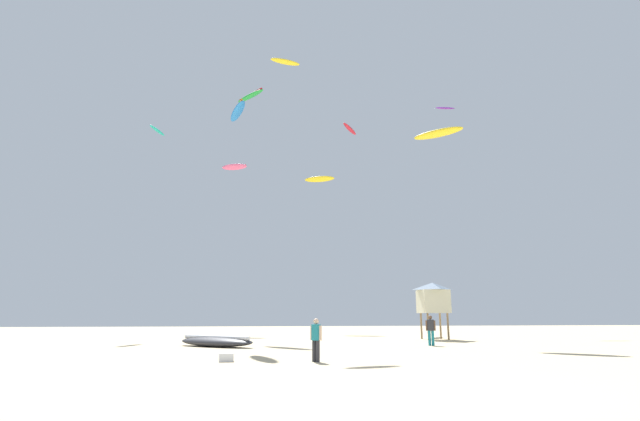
{
  "coord_description": "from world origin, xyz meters",
  "views": [
    {
      "loc": [
        -3.75,
        -12.65,
        1.85
      ],
      "look_at": [
        0.0,
        18.58,
        8.86
      ],
      "focal_mm": 26.06,
      "sensor_mm": 36.0,
      "label": 1
    }
  ],
  "objects_px": {
    "kite_aloft_2": "(438,133)",
    "kite_aloft_3": "(445,108)",
    "kite_aloft_4": "(350,129)",
    "kite_grounded_near": "(216,341)",
    "kite_aloft_0": "(238,111)",
    "person_midground": "(431,328)",
    "kite_aloft_7": "(250,96)",
    "kite_aloft_8": "(285,62)",
    "kite_aloft_5": "(320,179)",
    "kite_aloft_6": "(234,167)",
    "lifeguard_tower": "(433,297)",
    "person_foreground": "(316,336)",
    "cooler_box": "(226,357)",
    "kite_aloft_1": "(157,130)"
  },
  "relations": [
    {
      "from": "kite_aloft_3",
      "to": "kite_aloft_4",
      "type": "height_order",
      "value": "kite_aloft_3"
    },
    {
      "from": "person_foreground",
      "to": "person_midground",
      "type": "distance_m",
      "value": 11.68
    },
    {
      "from": "lifeguard_tower",
      "to": "kite_aloft_5",
      "type": "xyz_separation_m",
      "value": [
        -6.44,
        18.08,
        14.33
      ]
    },
    {
      "from": "person_midground",
      "to": "kite_aloft_2",
      "type": "bearing_deg",
      "value": -15.99
    },
    {
      "from": "person_midground",
      "to": "kite_aloft_4",
      "type": "height_order",
      "value": "kite_aloft_4"
    },
    {
      "from": "kite_aloft_5",
      "to": "person_foreground",
      "type": "bearing_deg",
      "value": -97.03
    },
    {
      "from": "kite_aloft_0",
      "to": "kite_aloft_4",
      "type": "height_order",
      "value": "kite_aloft_4"
    },
    {
      "from": "kite_aloft_8",
      "to": "kite_aloft_0",
      "type": "bearing_deg",
      "value": 165.56
    },
    {
      "from": "kite_aloft_0",
      "to": "kite_aloft_7",
      "type": "distance_m",
      "value": 12.71
    },
    {
      "from": "kite_aloft_7",
      "to": "kite_aloft_3",
      "type": "bearing_deg",
      "value": 15.6
    },
    {
      "from": "kite_aloft_2",
      "to": "kite_aloft_3",
      "type": "height_order",
      "value": "kite_aloft_3"
    },
    {
      "from": "lifeguard_tower",
      "to": "kite_aloft_1",
      "type": "xyz_separation_m",
      "value": [
        -23.13,
        8.87,
        15.87
      ]
    },
    {
      "from": "kite_aloft_4",
      "to": "kite_aloft_6",
      "type": "distance_m",
      "value": 15.24
    },
    {
      "from": "kite_aloft_7",
      "to": "person_midground",
      "type": "bearing_deg",
      "value": -51.96
    },
    {
      "from": "kite_aloft_3",
      "to": "kite_aloft_0",
      "type": "bearing_deg",
      "value": -143.31
    },
    {
      "from": "cooler_box",
      "to": "kite_aloft_5",
      "type": "height_order",
      "value": "kite_aloft_5"
    },
    {
      "from": "kite_aloft_4",
      "to": "kite_grounded_near",
      "type": "bearing_deg",
      "value": -117.12
    },
    {
      "from": "kite_aloft_3",
      "to": "kite_aloft_8",
      "type": "distance_m",
      "value": 27.33
    },
    {
      "from": "kite_grounded_near",
      "to": "kite_aloft_3",
      "type": "height_order",
      "value": "kite_aloft_3"
    },
    {
      "from": "person_midground",
      "to": "person_foreground",
      "type": "bearing_deg",
      "value": 157.3
    },
    {
      "from": "kite_aloft_7",
      "to": "kite_aloft_5",
      "type": "bearing_deg",
      "value": 50.23
    },
    {
      "from": "kite_aloft_2",
      "to": "kite_aloft_6",
      "type": "height_order",
      "value": "kite_aloft_6"
    },
    {
      "from": "kite_aloft_5",
      "to": "kite_aloft_0",
      "type": "bearing_deg",
      "value": -112.36
    },
    {
      "from": "person_foreground",
      "to": "kite_aloft_7",
      "type": "bearing_deg",
      "value": 54.27
    },
    {
      "from": "person_foreground",
      "to": "lifeguard_tower",
      "type": "height_order",
      "value": "lifeguard_tower"
    },
    {
      "from": "kite_aloft_0",
      "to": "kite_aloft_3",
      "type": "height_order",
      "value": "kite_aloft_3"
    },
    {
      "from": "lifeguard_tower",
      "to": "kite_aloft_3",
      "type": "distance_m",
      "value": 28.25
    },
    {
      "from": "kite_aloft_5",
      "to": "person_midground",
      "type": "bearing_deg",
      "value": -81.34
    },
    {
      "from": "kite_grounded_near",
      "to": "kite_aloft_2",
      "type": "xyz_separation_m",
      "value": [
        15.29,
        3.17,
        14.73
      ]
    },
    {
      "from": "person_midground",
      "to": "kite_grounded_near",
      "type": "bearing_deg",
      "value": 107.08
    },
    {
      "from": "person_foreground",
      "to": "kite_aloft_1",
      "type": "bearing_deg",
      "value": 72.48
    },
    {
      "from": "kite_aloft_1",
      "to": "kite_aloft_3",
      "type": "xyz_separation_m",
      "value": [
        31.31,
        5.9,
        6.77
      ]
    },
    {
      "from": "kite_aloft_3",
      "to": "lifeguard_tower",
      "type": "bearing_deg",
      "value": -118.99
    },
    {
      "from": "kite_aloft_2",
      "to": "kite_aloft_7",
      "type": "relative_size",
      "value": 0.96
    },
    {
      "from": "kite_aloft_6",
      "to": "kite_aloft_7",
      "type": "height_order",
      "value": "kite_aloft_7"
    },
    {
      "from": "cooler_box",
      "to": "kite_aloft_7",
      "type": "relative_size",
      "value": 0.15
    },
    {
      "from": "person_midground",
      "to": "kite_aloft_7",
      "type": "bearing_deg",
      "value": 57.67
    },
    {
      "from": "kite_aloft_1",
      "to": "kite_aloft_3",
      "type": "relative_size",
      "value": 1.13
    },
    {
      "from": "lifeguard_tower",
      "to": "kite_grounded_near",
      "type": "bearing_deg",
      "value": -158.49
    },
    {
      "from": "kite_aloft_0",
      "to": "kite_aloft_1",
      "type": "distance_m",
      "value": 14.25
    },
    {
      "from": "kite_aloft_0",
      "to": "kite_aloft_3",
      "type": "xyz_separation_m",
      "value": [
        23.05,
        17.17,
        9.51
      ]
    },
    {
      "from": "kite_aloft_8",
      "to": "kite_aloft_5",
      "type": "bearing_deg",
      "value": 76.61
    },
    {
      "from": "person_midground",
      "to": "kite_aloft_0",
      "type": "distance_m",
      "value": 19.9
    },
    {
      "from": "cooler_box",
      "to": "kite_aloft_2",
      "type": "distance_m",
      "value": 23.62
    },
    {
      "from": "cooler_box",
      "to": "kite_aloft_5",
      "type": "bearing_deg",
      "value": 76.91
    },
    {
      "from": "person_foreground",
      "to": "kite_grounded_near",
      "type": "xyz_separation_m",
      "value": [
        -4.75,
        9.2,
        -0.67
      ]
    },
    {
      "from": "kite_grounded_near",
      "to": "kite_aloft_4",
      "type": "distance_m",
      "value": 36.7
    },
    {
      "from": "kite_aloft_2",
      "to": "kite_aloft_3",
      "type": "distance_m",
      "value": 22.18
    },
    {
      "from": "kite_aloft_8",
      "to": "kite_aloft_2",
      "type": "bearing_deg",
      "value": 2.0
    },
    {
      "from": "kite_aloft_1",
      "to": "kite_aloft_5",
      "type": "distance_m",
      "value": 19.12
    }
  ]
}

